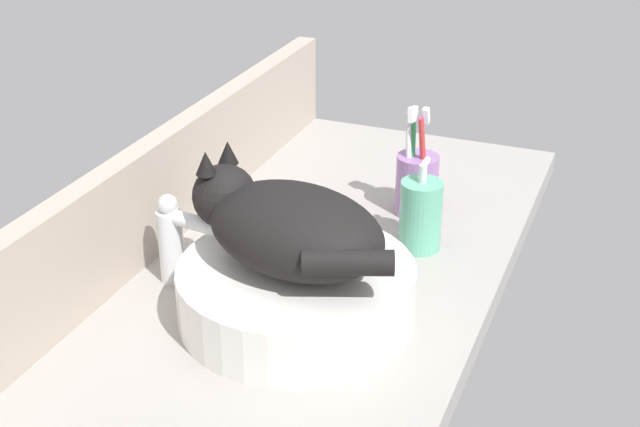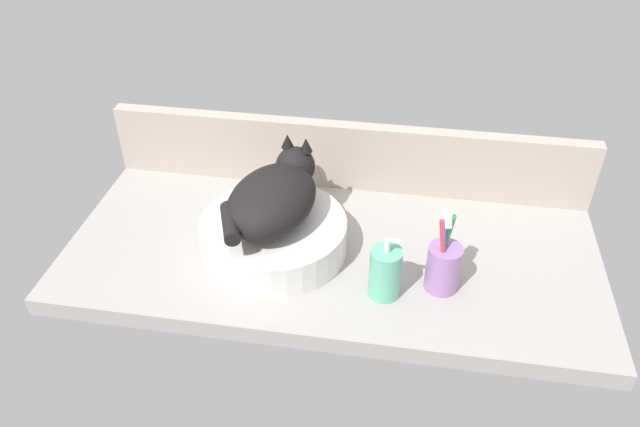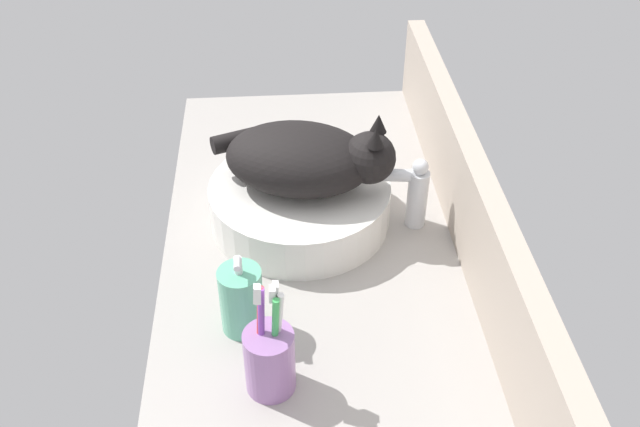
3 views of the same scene
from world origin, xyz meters
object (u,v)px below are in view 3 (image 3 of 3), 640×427
at_px(sink_basin, 300,203).
at_px(cat, 307,158).
at_px(faucet, 411,190).
at_px(soap_dispenser, 241,300).
at_px(toothbrush_cup, 270,358).

distance_m(sink_basin, cat, 0.10).
distance_m(sink_basin, faucet, 0.20).
xyz_separation_m(sink_basin, faucet, (0.02, 0.19, 0.03)).
distance_m(faucet, soap_dispenser, 0.37).
xyz_separation_m(cat, soap_dispenser, (0.25, -0.11, -0.08)).
xyz_separation_m(cat, faucet, (0.02, 0.18, -0.06)).
xyz_separation_m(soap_dispenser, toothbrush_cup, (0.11, 0.04, 0.00)).
bearing_deg(faucet, sink_basin, -96.56).
bearing_deg(toothbrush_cup, sink_basin, 170.75).
height_order(cat, faucet, cat).
relative_size(sink_basin, soap_dispenser, 2.21).
height_order(cat, toothbrush_cup, cat).
height_order(sink_basin, soap_dispenser, soap_dispenser).
relative_size(soap_dispenser, toothbrush_cup, 0.77).
bearing_deg(soap_dispenser, cat, 155.58).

